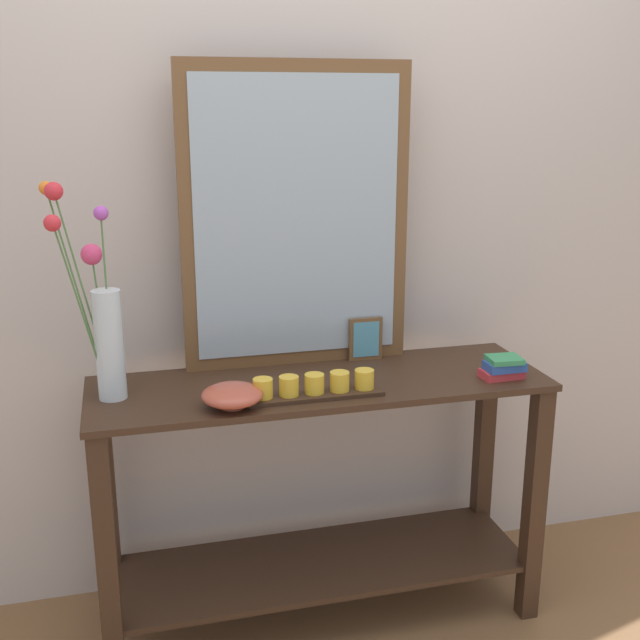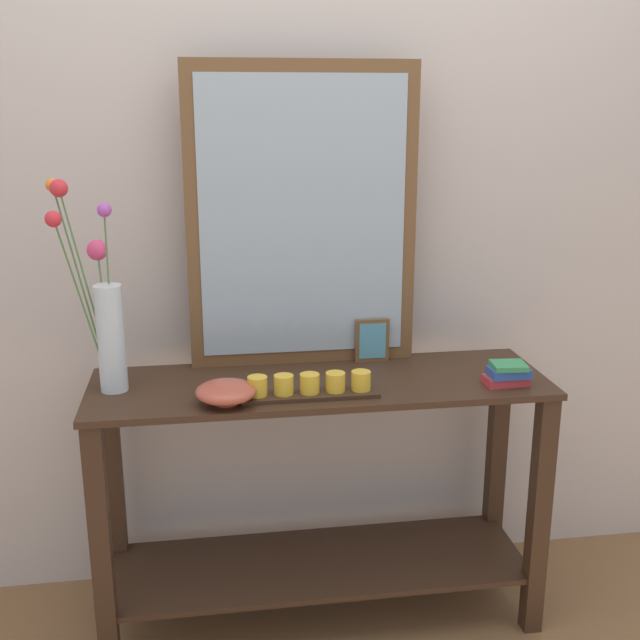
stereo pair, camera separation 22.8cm
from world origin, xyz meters
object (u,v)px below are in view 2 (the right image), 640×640
mirror_leaning (303,218)px  decorative_bowl (226,392)px  picture_frame_small (372,340)px  console_table (320,478)px  candle_tray (310,387)px  tall_vase_left (104,314)px  book_stack (508,374)px

mirror_leaning → decorative_bowl: size_ratio=5.48×
picture_frame_small → decorative_bowl: size_ratio=0.82×
console_table → candle_tray: size_ratio=3.50×
candle_tray → picture_frame_small: (0.24, 0.28, 0.04)m
mirror_leaning → picture_frame_small: size_ratio=6.66×
console_table → candle_tray: 0.37m
mirror_leaning → candle_tray: size_ratio=2.37×
console_table → mirror_leaning: size_ratio=1.47×
console_table → picture_frame_small: picture_frame_small is taller
mirror_leaning → candle_tray: 0.53m
tall_vase_left → book_stack: 1.18m
candle_tray → picture_frame_small: size_ratio=2.81×
mirror_leaning → book_stack: (0.57, -0.30, -0.43)m
mirror_leaning → book_stack: bearing=-27.9°
mirror_leaning → candle_tray: bearing=-94.2°
console_table → picture_frame_small: size_ratio=9.83×
console_table → candle_tray: bearing=-111.5°
tall_vase_left → book_stack: tall_vase_left is taller
console_table → picture_frame_small: (0.19, 0.16, 0.39)m
tall_vase_left → decorative_bowl: size_ratio=3.57×
tall_vase_left → console_table: bearing=-2.0°
mirror_leaning → picture_frame_small: bearing=-7.2°
decorative_bowl → book_stack: 0.83m
picture_frame_small → decorative_bowl: bearing=-147.9°
tall_vase_left → picture_frame_small: tall_vase_left is taller
candle_tray → mirror_leaning: bearing=85.8°
book_stack → tall_vase_left: bearing=173.3°
tall_vase_left → picture_frame_small: 0.84m
candle_tray → picture_frame_small: picture_frame_small is taller
mirror_leaning → decorative_bowl: bearing=-128.4°
console_table → mirror_leaning: bearing=97.8°
decorative_bowl → tall_vase_left: bearing=153.9°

